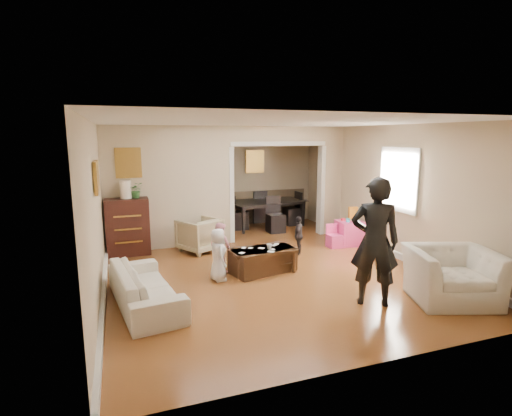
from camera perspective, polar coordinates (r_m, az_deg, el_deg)
name	(u,v)px	position (r m, az deg, el deg)	size (l,w,h in m)	color
floor	(260,265)	(7.50, 0.51, -8.17)	(7.00, 7.00, 0.00)	#9B5428
partition_left	(170,188)	(8.62, -12.25, 2.89)	(2.75, 0.18, 2.60)	tan
partition_right	(330,181)	(9.86, 10.57, 3.86)	(0.55, 0.18, 2.60)	tan
partition_header	(278,134)	(9.19, 3.22, 10.58)	(2.22, 0.18, 0.35)	tan
window_pane	(399,180)	(8.17, 19.89, 3.88)	(0.03, 0.95, 1.10)	white
framed_art_partition	(128,163)	(8.41, -17.92, 6.21)	(0.45, 0.03, 0.55)	brown
framed_art_sofa_wall	(96,177)	(6.13, -22.03, 4.13)	(0.03, 0.55, 0.40)	brown
framed_art_alcove	(255,162)	(10.75, -0.19, 6.69)	(0.45, 0.03, 0.55)	brown
sofa	(145,287)	(5.94, -15.70, -10.83)	(1.89, 0.74, 0.55)	silver
armchair_back	(200,235)	(8.36, -8.12, -3.83)	(0.75, 0.77, 0.70)	tan
armchair_front	(451,275)	(6.51, 26.32, -8.67)	(1.17, 1.02, 0.76)	silver
dresser	(128,227)	(8.42, -17.98, -2.56)	(0.84, 0.47, 1.15)	black
table_lamp	(126,190)	(8.29, -18.27, 2.54)	(0.22, 0.22, 0.36)	#F0DDC4
potted_plant	(136,190)	(8.30, -16.88, 2.48)	(0.29, 0.25, 0.32)	#366C30
coffee_table	(263,260)	(7.08, 0.99, -7.53)	(1.13, 0.56, 0.42)	#3D2313
coffee_cup	(269,247)	(6.99, 1.92, -5.57)	(0.09, 0.09, 0.09)	silver
play_table	(350,233)	(9.05, 13.39, -3.49)	(0.55, 0.55, 0.52)	#FF4394
cereal_box	(353,213)	(9.11, 13.79, -0.77)	(0.20, 0.07, 0.30)	yellow
cyan_cup	(348,220)	(8.89, 13.10, -1.73)	(0.08, 0.08, 0.08)	#27BBC6
toy_block	(343,219)	(9.03, 12.41, -1.63)	(0.08, 0.06, 0.05)	red
play_bowl	(356,221)	(8.92, 14.15, -1.84)	(0.20, 0.20, 0.05)	silver
dining_table	(266,214)	(10.50, 1.51, -0.84)	(1.99, 1.11, 0.70)	black
adult_person	(375,242)	(5.81, 16.74, -4.67)	(0.67, 0.44, 1.84)	black
child_kneel_a	(218,255)	(6.63, -5.49, -6.71)	(0.43, 0.28, 0.89)	silver
child_kneel_b	(220,247)	(7.09, -5.19, -5.60)	(0.43, 0.33, 0.88)	pink
child_toddler	(299,235)	(8.09, 6.15, -3.94)	(0.47, 0.19, 0.79)	black
craft_papers	(261,249)	(7.02, 0.79, -5.86)	(0.90, 0.55, 0.00)	white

